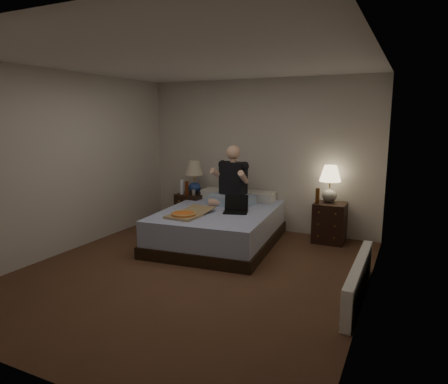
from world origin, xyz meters
The scene contains 19 objects.
floor centered at (0.00, 0.00, 0.00)m, with size 4.00×4.50×0.00m, color brown.
ceiling centered at (0.00, 0.00, 2.50)m, with size 4.00×4.50×0.00m, color white.
wall_back centered at (0.00, 2.25, 1.25)m, with size 4.00×2.50×0.00m, color silver.
wall_front centered at (0.00, -2.25, 1.25)m, with size 4.00×2.50×0.00m, color silver.
wall_left centered at (-2.00, 0.00, 1.25)m, with size 4.50×2.50×0.00m, color silver.
wall_right centered at (2.00, 0.00, 1.25)m, with size 4.50×2.50×0.00m, color silver.
bed centered at (-0.21, 1.18, 0.26)m, with size 1.56×2.08×0.52m, color #6175C3.
nightstand_left centered at (-1.05, 1.80, 0.29)m, with size 0.45×0.41×0.59m, color black.
nightstand_right centered at (1.27, 1.96, 0.30)m, with size 0.47×0.42×0.60m, color black.
lamp_left centered at (-1.03, 1.87, 0.87)m, with size 0.32×0.32×0.56m, color navy, non-canonical shape.
lamp_right centered at (1.23, 2.04, 0.88)m, with size 0.32×0.32×0.56m, color #989790, non-canonical shape.
water_bottle centered at (-1.18, 1.69, 0.71)m, with size 0.07×0.07×0.25m, color white.
soda_can centered at (-0.95, 1.69, 0.64)m, with size 0.07×0.07×0.10m, color beige.
beer_bottle_left centered at (-1.06, 1.66, 0.70)m, with size 0.06×0.06×0.23m, color #5D240D.
beer_bottle_right centered at (1.09, 1.86, 0.72)m, with size 0.06×0.06×0.23m, color #552B0C.
person centered at (-0.19, 1.56, 0.98)m, with size 0.66×0.52×0.93m, color black, non-canonical shape.
laptop centered at (0.09, 1.10, 0.64)m, with size 0.34×0.28×0.24m, color black, non-canonical shape.
pizza_box centered at (-0.44, 0.54, 0.56)m, with size 0.40×0.76×0.08m, color tan, non-canonical shape.
radiator centered at (1.93, 0.12, 0.20)m, with size 0.10×1.60×0.40m, color white.
Camera 1 is at (2.37, -4.02, 1.86)m, focal length 32.00 mm.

